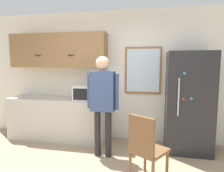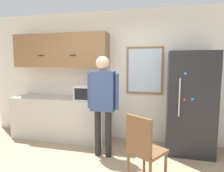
{
  "view_description": "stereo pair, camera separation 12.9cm",
  "coord_description": "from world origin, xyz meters",
  "px_view_note": "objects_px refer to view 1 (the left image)",
  "views": [
    {
      "loc": [
        0.8,
        -2.12,
        1.65
      ],
      "look_at": [
        0.14,
        1.11,
        1.25
      ],
      "focal_mm": 32.0,
      "sensor_mm": 36.0,
      "label": 1
    },
    {
      "loc": [
        0.93,
        -2.09,
        1.65
      ],
      "look_at": [
        0.14,
        1.11,
        1.25
      ],
      "focal_mm": 32.0,
      "sensor_mm": 36.0,
      "label": 2
    }
  ],
  "objects_px": {
    "chair": "(146,147)",
    "refrigerator": "(188,102)",
    "microwave": "(86,93)",
    "person": "(103,96)"
  },
  "relations": [
    {
      "from": "person",
      "to": "chair",
      "type": "xyz_separation_m",
      "value": [
        0.76,
        -0.68,
        -0.54
      ]
    },
    {
      "from": "chair",
      "to": "refrigerator",
      "type": "bearing_deg",
      "value": -88.56
    },
    {
      "from": "person",
      "to": "refrigerator",
      "type": "bearing_deg",
      "value": 21.14
    },
    {
      "from": "microwave",
      "to": "chair",
      "type": "bearing_deg",
      "value": -43.98
    },
    {
      "from": "chair",
      "to": "microwave",
      "type": "bearing_deg",
      "value": -11.96
    },
    {
      "from": "person",
      "to": "refrigerator",
      "type": "height_order",
      "value": "refrigerator"
    },
    {
      "from": "microwave",
      "to": "refrigerator",
      "type": "relative_size",
      "value": 0.25
    },
    {
      "from": "refrigerator",
      "to": "chair",
      "type": "xyz_separation_m",
      "value": [
        -0.72,
        -1.22,
        -0.39
      ]
    },
    {
      "from": "person",
      "to": "refrigerator",
      "type": "relative_size",
      "value": 0.95
    },
    {
      "from": "person",
      "to": "refrigerator",
      "type": "xyz_separation_m",
      "value": [
        1.48,
        0.55,
        -0.15
      ]
    }
  ]
}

